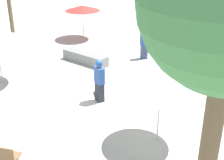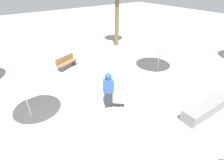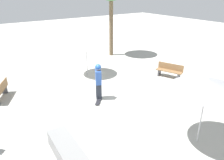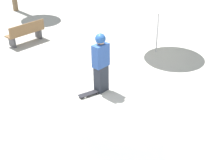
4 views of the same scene
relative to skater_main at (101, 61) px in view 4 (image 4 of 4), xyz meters
name	(u,v)px [view 4 (image 4 of 4)]	position (x,y,z in m)	size (l,w,h in m)	color
ground_plane	(80,102)	(-0.39, -0.78, -0.98)	(60.00, 60.00, 0.00)	#B2AFA8
skater_main	(101,61)	(0.00, 0.00, 0.00)	(0.46, 0.55, 1.82)	#282D38
skateboard	(91,93)	(-0.22, -0.31, -0.92)	(0.68, 0.73, 0.07)	black
bench_near	(26,33)	(-4.05, 2.79, -0.56)	(1.12, 1.63, 0.85)	#47474C
shade_umbrella_white	(160,0)	(1.16, 3.29, 1.02)	(2.20, 2.20, 2.17)	#B7B7BC
shade_umbrella_grey	(71,142)	(1.16, -4.89, 1.29)	(2.44, 2.44, 2.46)	#B7B7BC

